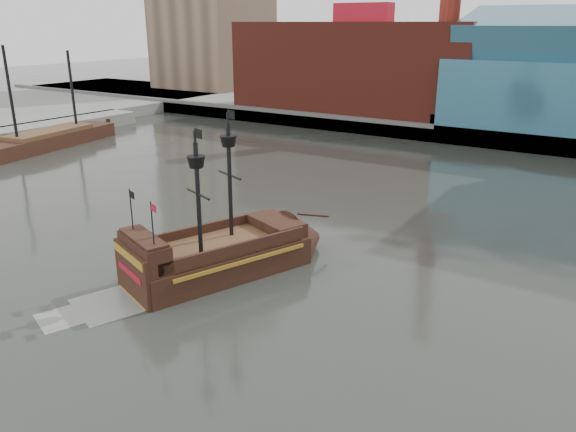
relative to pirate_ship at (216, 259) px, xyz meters
The scene contains 6 objects.
ground 9.32m from the pirate_ship, 75.20° to the right, with size 400.00×400.00×0.00m, color #242622.
promenade_far 83.08m from the pirate_ship, 88.37° to the left, with size 220.00×60.00×2.00m, color slate.
seawall 53.60m from the pirate_ship, 87.47° to the left, with size 220.00×1.00×2.60m, color #4C4C49.
pier 59.48m from the pirate_ship, 159.28° to the left, with size 6.00×40.00×2.00m, color slate.
pirate_ship is the anchor object (origin of this frame).
docked_vessel 51.46m from the pirate_ship, 156.94° to the left, with size 8.52×22.35×14.85m.
Camera 1 is at (21.60, -18.76, 16.87)m, focal length 35.00 mm.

